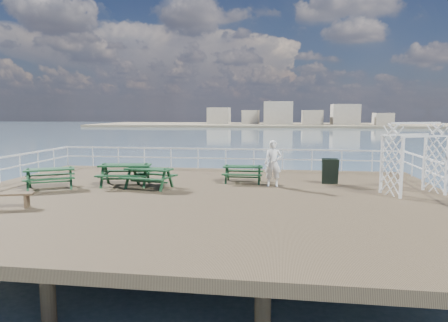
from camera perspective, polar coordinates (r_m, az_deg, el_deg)
The scene contains 11 objects.
ground at distance 14.32m, azimuth -3.50°, elevation -5.54°, with size 18.00×14.00×0.30m, color brown.
sea_backdrop at distance 148.13m, azimuth 11.85°, elevation 5.45°, with size 300.00×300.00×9.20m.
railing at distance 16.65m, azimuth -2.00°, elevation -0.20°, with size 17.77×13.76×1.10m.
picnic_table_a at distance 16.93m, azimuth -23.63°, elevation -1.71°, with size 2.30×2.16×0.89m.
picnic_table_b at distance 16.57m, azimuth -13.93°, elevation -1.29°, with size 2.25×1.92×0.98m.
picnic_table_c at distance 16.85m, azimuth 2.75°, elevation -1.36°, with size 1.65×1.33×0.80m.
picnic_table_d at distance 15.87m, azimuth -10.68°, elevation -1.80°, with size 2.05×1.77×0.88m.
flat_bench_near at distance 14.10m, azimuth -28.74°, elevation -4.53°, with size 1.66×0.86×0.46m.
trellis_arbor at distance 15.90m, azimuth 25.50°, elevation -0.18°, with size 2.37×1.88×2.60m.
sandwich_board at distance 17.04m, azimuth 14.92°, elevation -1.47°, with size 0.66×0.49×1.07m.
person at distance 16.01m, azimuth 7.03°, elevation -0.35°, with size 0.67×0.44×1.85m, color white.
Camera 1 is at (2.81, -13.70, 2.94)m, focal length 32.00 mm.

